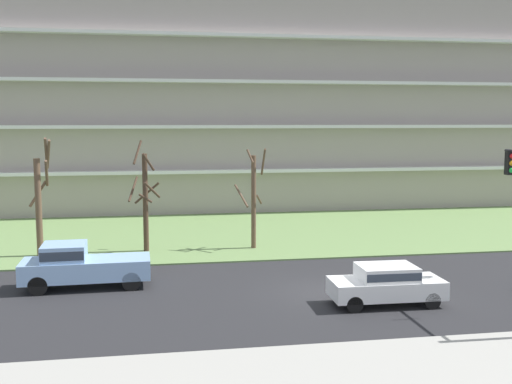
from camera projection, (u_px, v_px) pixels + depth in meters
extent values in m
plane|color=#232326|center=(325.00, 293.00, 25.45)|extent=(160.00, 160.00, 0.00)
cube|color=#99968E|center=(401.00, 367.00, 17.60)|extent=(80.00, 4.00, 0.15)
cube|color=#66844C|center=(265.00, 232.00, 39.16)|extent=(80.00, 16.00, 0.08)
cube|color=#9E938C|center=(235.00, 106.00, 52.74)|extent=(54.93, 13.74, 16.79)
cube|color=silver|center=(247.00, 171.00, 46.17)|extent=(52.74, 0.90, 0.24)
cube|color=silver|center=(247.00, 127.00, 45.77)|extent=(52.74, 0.90, 0.24)
cube|color=silver|center=(247.00, 82.00, 45.38)|extent=(52.74, 0.90, 0.24)
cube|color=silver|center=(247.00, 36.00, 44.99)|extent=(52.74, 0.90, 0.24)
cylinder|color=brown|center=(39.00, 208.00, 31.78)|extent=(0.33, 0.33, 5.23)
cylinder|color=brown|center=(47.00, 173.00, 31.71)|extent=(0.29, 1.07, 1.45)
cylinder|color=brown|center=(46.00, 151.00, 31.57)|extent=(0.28, 1.10, 1.40)
cylinder|color=brown|center=(48.00, 154.00, 31.71)|extent=(0.50, 1.29, 1.59)
cylinder|color=brown|center=(38.00, 194.00, 32.10)|extent=(0.99, 0.33, 1.41)
cylinder|color=#423023|center=(145.00, 203.00, 32.97)|extent=(0.29, 0.29, 5.41)
cylinder|color=#423023|center=(152.00, 190.00, 32.56)|extent=(0.92, 0.89, 0.98)
cylinder|color=#423023|center=(145.00, 198.00, 32.60)|extent=(0.75, 0.15, 0.56)
cylinder|color=#423023|center=(133.00, 189.00, 32.97)|extent=(0.55, 1.42, 1.28)
cylinder|color=#423023|center=(148.00, 162.00, 32.47)|extent=(0.70, 0.58, 0.99)
cylinder|color=#423023|center=(147.00, 193.00, 33.57)|extent=(1.41, 0.30, 1.22)
cylinder|color=#423023|center=(137.00, 152.00, 32.77)|extent=(0.55, 0.90, 1.29)
cylinder|color=brown|center=(254.00, 203.00, 33.75)|extent=(0.27, 0.27, 5.27)
cylinder|color=brown|center=(263.00, 162.00, 33.58)|extent=(0.12, 1.19, 1.55)
cylinder|color=brown|center=(250.00, 156.00, 33.29)|extent=(0.40, 0.57, 0.77)
cylinder|color=brown|center=(259.00, 199.00, 33.62)|extent=(0.47, 0.69, 0.60)
cylinder|color=brown|center=(241.00, 196.00, 33.35)|extent=(0.62, 1.56, 1.15)
cube|color=white|center=(386.00, 288.00, 23.72)|extent=(4.43, 1.87, 0.70)
cube|color=white|center=(387.00, 272.00, 23.65)|extent=(2.23, 1.69, 0.55)
cube|color=#2D3847|center=(387.00, 272.00, 23.65)|extent=(2.18, 1.73, 0.30)
cylinder|color=black|center=(415.00, 290.00, 24.77)|extent=(0.64, 0.23, 0.64)
cylinder|color=black|center=(432.00, 301.00, 23.21)|extent=(0.64, 0.23, 0.64)
cylinder|color=black|center=(342.00, 293.00, 24.31)|extent=(0.64, 0.23, 0.64)
cylinder|color=black|center=(354.00, 304.00, 22.76)|extent=(0.64, 0.23, 0.64)
cube|color=#8CB2E0|center=(87.00, 269.00, 26.18)|extent=(5.46, 2.16, 0.85)
cube|color=#8CB2E0|center=(64.00, 252.00, 25.91)|extent=(1.85, 1.89, 0.70)
cube|color=#2D3847|center=(64.00, 252.00, 25.91)|extent=(1.82, 1.93, 0.38)
cylinder|color=black|center=(38.00, 286.00, 25.00)|extent=(0.81, 0.24, 0.80)
cylinder|color=black|center=(44.00, 275.00, 26.73)|extent=(0.81, 0.24, 0.80)
cylinder|color=black|center=(131.00, 281.00, 25.72)|extent=(0.81, 0.24, 0.80)
cylinder|color=black|center=(132.00, 271.00, 27.46)|extent=(0.81, 0.24, 0.80)
cube|color=black|center=(509.00, 163.00, 24.00)|extent=(0.28, 0.28, 0.90)
sphere|color=red|center=(512.00, 156.00, 23.81)|extent=(0.20, 0.20, 0.20)
sphere|color=#F2A519|center=(512.00, 163.00, 23.85)|extent=(0.20, 0.20, 0.20)
sphere|color=green|center=(511.00, 170.00, 23.88)|extent=(0.20, 0.20, 0.20)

